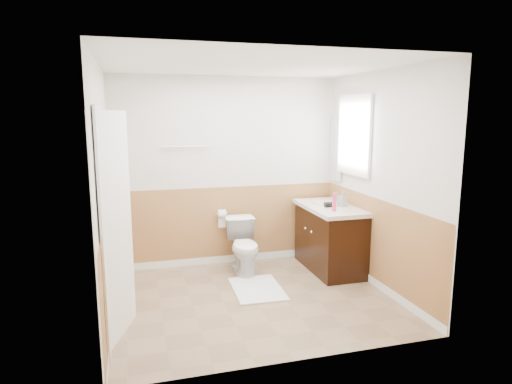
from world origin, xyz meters
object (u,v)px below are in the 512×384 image
object	(u,v)px
vanity_cabinet	(330,240)
lotion_bottle	(334,202)
soap_dispenser	(342,199)
toilet	(244,246)
bath_mat	(257,289)

from	to	relation	value
vanity_cabinet	lotion_bottle	size ratio (longest dim) A/B	5.00
soap_dispenser	toilet	bearing A→B (deg)	167.71
soap_dispenser	bath_mat	bearing A→B (deg)	-164.41
lotion_bottle	soap_dispenser	distance (m)	0.31
toilet	vanity_cabinet	world-z (taller)	vanity_cabinet
bath_mat	soap_dispenser	size ratio (longest dim) A/B	4.00
toilet	vanity_cabinet	xyz separation A→B (m)	(1.10, -0.19, 0.06)
vanity_cabinet	lotion_bottle	xyz separation A→B (m)	(-0.10, -0.30, 0.56)
vanity_cabinet	bath_mat	bearing A→B (deg)	-159.13
bath_mat	vanity_cabinet	xyz separation A→B (m)	(1.10, 0.42, 0.39)
toilet	lotion_bottle	xyz separation A→B (m)	(1.00, -0.49, 0.62)
vanity_cabinet	toilet	bearing A→B (deg)	170.38
bath_mat	soap_dispenser	distance (m)	1.58
lotion_bottle	soap_dispenser	xyz separation A→B (m)	(0.22, 0.22, -0.01)
lotion_bottle	toilet	bearing A→B (deg)	153.93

